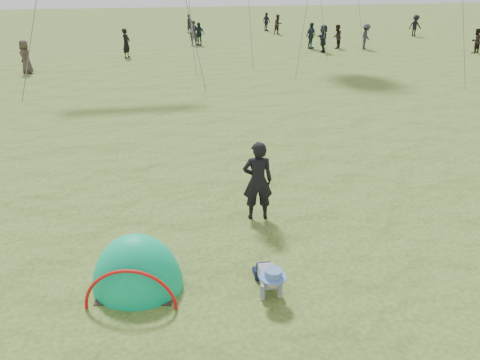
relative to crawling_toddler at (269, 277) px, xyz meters
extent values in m
plane|color=#2D5115|center=(-0.02, -0.30, -0.31)|extent=(140.00, 140.00, 0.00)
ellipsoid|color=#059F60|center=(-2.18, 0.58, -0.31)|extent=(1.79, 1.58, 2.01)
imported|color=black|center=(0.41, 2.61, 0.58)|extent=(0.70, 0.50, 1.78)
imported|color=black|center=(-2.78, 24.62, 0.58)|extent=(0.69, 0.77, 1.78)
imported|color=#30201D|center=(9.77, 34.32, 0.50)|extent=(0.95, 0.83, 1.63)
imported|color=#1F3239|center=(9.79, 25.95, 0.57)|extent=(1.09, 0.96, 1.77)
imported|color=black|center=(20.61, 30.79, 0.54)|extent=(1.12, 0.67, 1.71)
imported|color=black|center=(10.08, 24.32, 0.57)|extent=(0.78, 1.70, 1.76)
imported|color=#27282B|center=(1.95, 29.21, 0.56)|extent=(0.74, 0.62, 1.74)
imported|color=black|center=(11.62, 25.71, 0.50)|extent=(0.95, 1.00, 1.62)
imported|color=black|center=(2.31, 29.17, 0.50)|extent=(0.99, 0.90, 1.62)
imported|color=#2B2C33|center=(13.45, 24.95, 0.54)|extent=(1.20, 1.23, 1.69)
imported|color=#40322C|center=(-7.91, 20.69, 0.55)|extent=(0.89, 1.00, 1.72)
imported|color=black|center=(2.39, 36.67, 0.48)|extent=(0.69, 0.63, 1.58)
imported|color=black|center=(19.85, 21.96, 0.48)|extent=(0.93, 0.82, 1.58)
imported|color=#1D212C|center=(9.40, 36.94, 0.49)|extent=(0.77, 1.01, 1.60)
camera|label=1|loc=(-1.77, -6.28, 4.70)|focal=35.00mm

